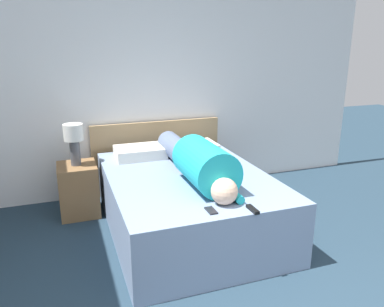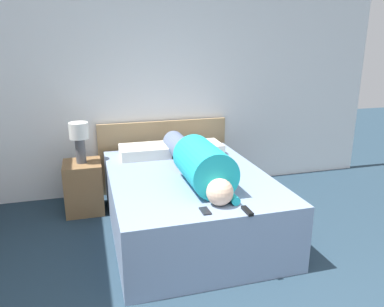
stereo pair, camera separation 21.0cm
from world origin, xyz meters
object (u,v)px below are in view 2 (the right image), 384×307
object	(u,v)px
bed	(188,202)
cell_phone	(205,211)
table_lamp	(79,137)
pillow_second	(199,148)
nightstand	(84,187)
pillow_near_headboard	(144,151)
person_lying	(197,162)
tv_remote	(247,211)

from	to	relation	value
bed	cell_phone	world-z (taller)	cell_phone
table_lamp	pillow_second	world-z (taller)	table_lamp
nightstand	table_lamp	world-z (taller)	table_lamp
pillow_second	table_lamp	bearing A→B (deg)	178.55
pillow_near_headboard	cell_phone	xyz separation A→B (m)	(0.21, -1.55, -0.05)
pillow_near_headboard	pillow_second	bearing A→B (deg)	0.00
bed	pillow_second	size ratio (longest dim) A/B	3.95
person_lying	pillow_second	world-z (taller)	person_lying
bed	table_lamp	world-z (taller)	table_lamp
nightstand	pillow_near_headboard	world-z (taller)	pillow_near_headboard
nightstand	cell_phone	distance (m)	1.85
pillow_near_headboard	pillow_second	distance (m)	0.63
nightstand	pillow_second	size ratio (longest dim) A/B	1.10
nightstand	table_lamp	xyz separation A→B (m)	(0.00, 0.00, 0.57)
bed	person_lying	world-z (taller)	person_lying
cell_phone	pillow_near_headboard	bearing A→B (deg)	97.80
table_lamp	cell_phone	distance (m)	1.84
table_lamp	tv_remote	world-z (taller)	table_lamp
bed	table_lamp	distance (m)	1.35
cell_phone	tv_remote	bearing A→B (deg)	-17.90
person_lying	cell_phone	bearing A→B (deg)	-101.99
pillow_second	tv_remote	xyz separation A→B (m)	(-0.12, -1.65, -0.04)
table_lamp	person_lying	xyz separation A→B (m)	(1.04, -0.89, -0.10)
person_lying	cell_phone	xyz separation A→B (m)	(-0.15, -0.70, -0.16)
nightstand	tv_remote	xyz separation A→B (m)	(1.20, -1.68, 0.32)
nightstand	person_lying	bearing A→B (deg)	-40.38
nightstand	pillow_near_headboard	size ratio (longest dim) A/B	1.04
nightstand	pillow_second	bearing A→B (deg)	-1.45
nightstand	person_lying	xyz separation A→B (m)	(1.04, -0.89, 0.47)
pillow_near_headboard	bed	bearing A→B (deg)	-66.13
person_lying	pillow_near_headboard	bearing A→B (deg)	112.90
pillow_second	tv_remote	distance (m)	1.65
pillow_second	bed	bearing A→B (deg)	-114.84
table_lamp	pillow_near_headboard	distance (m)	0.71
bed	nightstand	world-z (taller)	bed
pillow_near_headboard	tv_remote	world-z (taller)	pillow_near_headboard
pillow_second	cell_phone	bearing A→B (deg)	-105.16
bed	tv_remote	bearing A→B (deg)	-77.89
bed	tv_remote	world-z (taller)	tv_remote
tv_remote	pillow_near_headboard	bearing A→B (deg)	107.29
pillow_second	nightstand	bearing A→B (deg)	178.55
bed	cell_phone	bearing A→B (deg)	-96.47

